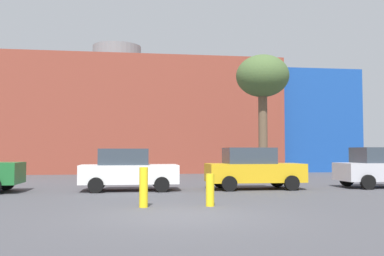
{
  "coord_description": "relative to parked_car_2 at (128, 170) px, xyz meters",
  "views": [
    {
      "loc": [
        -1.28,
        -10.61,
        1.56
      ],
      "look_at": [
        1.53,
        9.19,
        2.62
      ],
      "focal_mm": 40.96,
      "sensor_mm": 36.0,
      "label": 1
    }
  ],
  "objects": [
    {
      "name": "building_backdrop",
      "position": [
        -1.05,
        19.22,
        3.28
      ],
      "size": [
        36.93,
        13.61,
        10.3
      ],
      "color": "brown",
      "rests_on": "ground_plane"
    },
    {
      "name": "ground_plane",
      "position": [
        1.36,
        -6.91,
        -0.82
      ],
      "size": [
        200.0,
        200.0,
        0.0
      ],
      "primitive_type": "plane",
      "color": "#47474C"
    },
    {
      "name": "bare_tree_0",
      "position": [
        7.25,
        5.47,
        4.67
      ],
      "size": [
        2.89,
        2.89,
        6.83
      ],
      "color": "brown",
      "rests_on": "ground_plane"
    },
    {
      "name": "parked_car_3",
      "position": [
        5.11,
        0.0,
        0.02
      ],
      "size": [
        3.92,
        1.93,
        1.7
      ],
      "color": "gold",
      "rests_on": "ground_plane"
    },
    {
      "name": "bollard_yellow_1",
      "position": [
        0.47,
        -5.25,
        -0.27
      ],
      "size": [
        0.24,
        0.24,
        1.11
      ],
      "primitive_type": "cylinder",
      "color": "yellow",
      "rests_on": "ground_plane"
    },
    {
      "name": "parked_car_2",
      "position": [
        0.0,
        0.0,
        0.0
      ],
      "size": [
        3.82,
        1.88,
        1.66
      ],
      "color": "white",
      "rests_on": "ground_plane"
    },
    {
      "name": "parked_car_4",
      "position": [
        10.87,
        0.0,
        0.03
      ],
      "size": [
        3.96,
        1.95,
        1.72
      ],
      "color": "silver",
      "rests_on": "ground_plane"
    },
    {
      "name": "bollard_yellow_0",
      "position": [
        2.34,
        -5.24,
        -0.37
      ],
      "size": [
        0.24,
        0.24,
        0.92
      ],
      "primitive_type": "cylinder",
      "color": "yellow",
      "rests_on": "ground_plane"
    }
  ]
}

